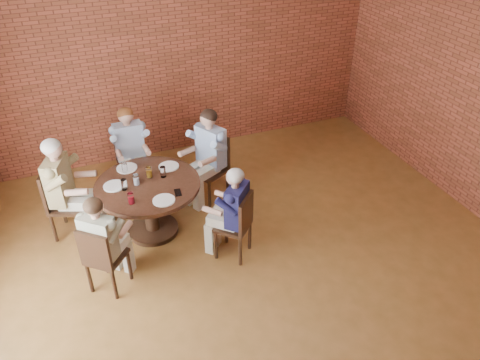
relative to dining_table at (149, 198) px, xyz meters
name	(u,v)px	position (x,y,z in m)	size (l,w,h in m)	color
floor	(265,294)	(0.90, -1.52, -0.53)	(7.00, 7.00, 0.00)	brown
wall_back	(171,48)	(0.90, 1.98, 1.17)	(7.00, 7.00, 0.00)	brown
dining_table	(149,198)	(0.00, 0.00, 0.00)	(1.28, 1.28, 0.75)	#331C11
chair_a	(213,163)	(1.01, 0.51, -0.02)	(0.58, 0.58, 0.94)	#331C11
diner_a	(208,156)	(0.93, 0.47, 0.14)	(0.53, 0.65, 1.34)	#406AA8
chair_b	(131,158)	(-0.01, 1.09, -0.03)	(0.41, 0.41, 0.91)	#331C11
diner_b	(131,152)	(-0.01, 1.01, 0.12)	(0.50, 0.62, 1.29)	#8C9BB2
chair_c	(61,199)	(-1.02, 0.40, -0.02)	(0.57, 0.57, 0.95)	#331C11
diner_c	(66,189)	(-0.94, 0.37, 0.15)	(0.54, 0.66, 1.35)	brown
chair_d	(102,257)	(-0.70, -0.80, -0.05)	(0.53, 0.53, 0.88)	#331C11
diner_d	(104,244)	(-0.65, -0.75, 0.08)	(0.46, 0.57, 1.22)	tan
chair_e	(238,224)	(0.86, -0.82, -0.05)	(0.53, 0.53, 0.88)	#331C11
diner_e	(233,214)	(0.81, -0.77, 0.08)	(0.46, 0.57, 1.22)	#171640
plate_a	(169,166)	(0.34, 0.27, 0.23)	(0.26, 0.26, 0.01)	white
plate_b	(127,168)	(-0.17, 0.43, 0.23)	(0.26, 0.26, 0.01)	white
plate_c	(114,186)	(-0.38, 0.08, 0.23)	(0.26, 0.26, 0.01)	white
plate_d	(164,200)	(0.10, -0.42, 0.23)	(0.26, 0.26, 0.01)	white
glass_a	(163,172)	(0.22, 0.07, 0.29)	(0.07, 0.07, 0.14)	white
glass_b	(149,172)	(0.06, 0.13, 0.29)	(0.07, 0.07, 0.14)	white
glass_c	(125,168)	(-0.20, 0.34, 0.29)	(0.07, 0.07, 0.14)	white
glass_d	(136,180)	(-0.12, 0.03, 0.29)	(0.07, 0.07, 0.14)	white
glass_e	(124,185)	(-0.28, -0.03, 0.29)	(0.07, 0.07, 0.14)	white
glass_f	(131,198)	(-0.25, -0.33, 0.29)	(0.07, 0.07, 0.14)	white
smartphone	(178,193)	(0.29, -0.33, 0.23)	(0.07, 0.14, 0.01)	black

